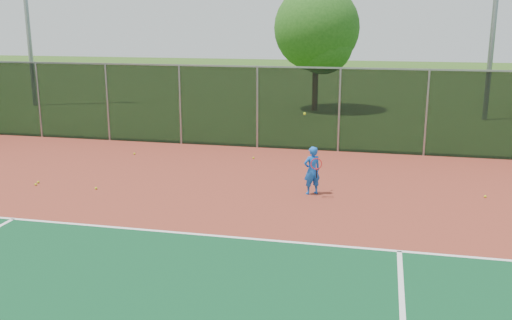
{
  "coord_description": "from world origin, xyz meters",
  "views": [
    {
      "loc": [
        1.51,
        -8.33,
        4.68
      ],
      "look_at": [
        -1.48,
        5.0,
        1.3
      ],
      "focal_mm": 40.0,
      "sensor_mm": 36.0,
      "label": 1
    }
  ],
  "objects": [
    {
      "name": "tree_back_left",
      "position": [
        -1.92,
        21.54,
        4.05
      ],
      "size": [
        4.39,
        4.39,
        6.45
      ],
      "color": "#3D2916",
      "rests_on": "ground"
    },
    {
      "name": "practice_ball_3",
      "position": [
        4.33,
        7.28,
        0.06
      ],
      "size": [
        0.07,
        0.07,
        0.07
      ],
      "primitive_type": "sphere",
      "color": "#C5D218",
      "rests_on": "court_apron"
    },
    {
      "name": "practice_ball_2",
      "position": [
        -8.15,
        5.67,
        0.06
      ],
      "size": [
        0.07,
        0.07,
        0.07
      ],
      "primitive_type": "sphere",
      "color": "#C5D218",
      "rests_on": "court_apron"
    },
    {
      "name": "practice_ball_8",
      "position": [
        -8.21,
        5.9,
        0.06
      ],
      "size": [
        0.07,
        0.07,
        0.07
      ],
      "primitive_type": "sphere",
      "color": "#C5D218",
      "rests_on": "court_apron"
    },
    {
      "name": "tennis_player",
      "position": [
        -0.28,
        6.6,
        0.69
      ],
      "size": [
        0.59,
        0.68,
        2.24
      ],
      "color": "blue",
      "rests_on": "court_apron"
    },
    {
      "name": "court_apron",
      "position": [
        0.0,
        2.0,
        0.01
      ],
      "size": [
        30.0,
        20.0,
        0.02
      ],
      "primitive_type": "cube",
      "color": "maroon",
      "rests_on": "ground"
    },
    {
      "name": "practice_ball_6",
      "position": [
        -6.26,
        5.69,
        0.06
      ],
      "size": [
        0.07,
        0.07,
        0.07
      ],
      "primitive_type": "sphere",
      "color": "#C5D218",
      "rests_on": "court_apron"
    },
    {
      "name": "fence_back",
      "position": [
        0.0,
        12.0,
        1.56
      ],
      "size": [
        30.0,
        0.06,
        3.03
      ],
      "color": "black",
      "rests_on": "court_apron"
    },
    {
      "name": "ground",
      "position": [
        0.0,
        0.0,
        0.0
      ],
      "size": [
        120.0,
        120.0,
        0.0
      ],
      "primitive_type": "plane",
      "color": "#2B5016",
      "rests_on": "ground"
    },
    {
      "name": "practice_ball_1",
      "position": [
        -2.73,
        10.2,
        0.06
      ],
      "size": [
        0.07,
        0.07,
        0.07
      ],
      "primitive_type": "sphere",
      "color": "#C5D218",
      "rests_on": "court_apron"
    },
    {
      "name": "practice_ball_7",
      "position": [
        -7.0,
        9.9,
        0.06
      ],
      "size": [
        0.07,
        0.07,
        0.07
      ],
      "primitive_type": "sphere",
      "color": "#C5D218",
      "rests_on": "court_apron"
    }
  ]
}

